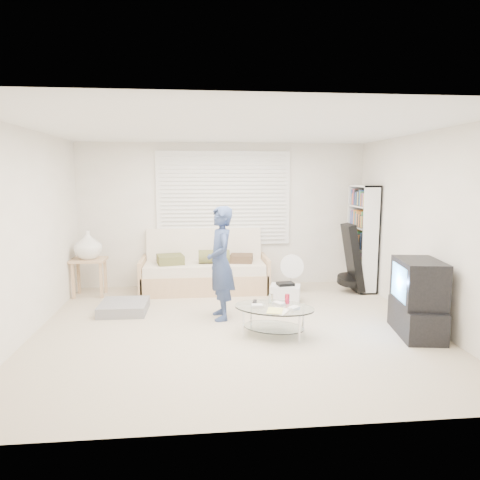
{
  "coord_description": "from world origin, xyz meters",
  "views": [
    {
      "loc": [
        -0.46,
        -5.25,
        1.93
      ],
      "look_at": [
        0.1,
        0.3,
        1.1
      ],
      "focal_mm": 32.0,
      "sensor_mm": 36.0,
      "label": 1
    }
  ],
  "objects": [
    {
      "name": "ground",
      "position": [
        0.0,
        0.0,
        0.0
      ],
      "size": [
        5.0,
        5.0,
        0.0
      ],
      "primitive_type": "plane",
      "color": "#B7AA8E",
      "rests_on": "ground"
    },
    {
      "name": "room_shell",
      "position": [
        0.0,
        0.48,
        1.63
      ],
      "size": [
        5.02,
        4.52,
        2.51
      ],
      "color": "silver",
      "rests_on": "ground"
    },
    {
      "name": "window_blinds",
      "position": [
        0.0,
        2.2,
        1.55
      ],
      "size": [
        2.32,
        0.08,
        1.62
      ],
      "color": "silver",
      "rests_on": "ground"
    },
    {
      "name": "futon_sofa",
      "position": [
        -0.35,
        1.87,
        0.34
      ],
      "size": [
        2.12,
        0.86,
        1.04
      ],
      "color": "tan",
      "rests_on": "ground"
    },
    {
      "name": "grey_floor_pillow",
      "position": [
        -1.53,
        0.8,
        0.07
      ],
      "size": [
        0.67,
        0.67,
        0.15
      ],
      "primitive_type": "cube",
      "rotation": [
        0.0,
        0.0,
        -0.02
      ],
      "color": "slate",
      "rests_on": "ground"
    },
    {
      "name": "side_table",
      "position": [
        -2.22,
        1.73,
        0.79
      ],
      "size": [
        0.54,
        0.43,
        1.07
      ],
      "color": "tan",
      "rests_on": "ground"
    },
    {
      "name": "bookshelf",
      "position": [
        2.32,
        1.7,
        0.89
      ],
      "size": [
        0.28,
        0.75,
        1.78
      ],
      "color": "white",
      "rests_on": "ground"
    },
    {
      "name": "guitar_case",
      "position": [
        2.09,
        1.5,
        0.5
      ],
      "size": [
        0.41,
        0.42,
        1.13
      ],
      "color": "black",
      "rests_on": "ground"
    },
    {
      "name": "floor_fan",
      "position": [
        1.07,
        1.56,
        0.38
      ],
      "size": [
        0.4,
        0.27,
        0.66
      ],
      "color": "white",
      "rests_on": "ground"
    },
    {
      "name": "storage_bin",
      "position": [
        0.87,
        1.05,
        0.14
      ],
      "size": [
        0.52,
        0.43,
        0.31
      ],
      "color": "white",
      "rests_on": "ground"
    },
    {
      "name": "tv_unit",
      "position": [
        2.2,
        -0.45,
        0.45
      ],
      "size": [
        0.58,
        0.92,
        0.93
      ],
      "color": "black",
      "rests_on": "ground"
    },
    {
      "name": "coffee_table",
      "position": [
        0.45,
        -0.31,
        0.29
      ],
      "size": [
        1.13,
        0.92,
        0.48
      ],
      "color": "silver",
      "rests_on": "ground"
    },
    {
      "name": "standing_person",
      "position": [
        -0.16,
        0.4,
        0.77
      ],
      "size": [
        0.44,
        0.6,
        1.54
      ],
      "primitive_type": "imported",
      "rotation": [
        0.0,
        0.0,
        -1.44
      ],
      "color": "navy",
      "rests_on": "ground"
    }
  ]
}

